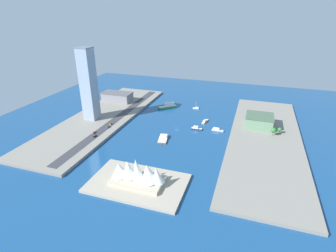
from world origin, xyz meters
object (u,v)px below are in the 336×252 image
(ferry_green_doubledeck, at_px, (168,106))
(taxi_yellow_cab, at_px, (111,124))
(sailboat_small_white, at_px, (196,108))
(opera_landmark, at_px, (137,174))
(yacht_sleek_gray, at_px, (217,130))
(traffic_light_waterfront, at_px, (126,112))
(barge_flat_brown, at_px, (163,138))
(warehouse_low_gray, at_px, (117,97))
(terminal_long_green, at_px, (259,121))
(tower_tall_glass, at_px, (89,85))
(suv_black, at_px, (95,136))
(hatchback_blue, at_px, (108,127))
(pickup_red, at_px, (94,133))
(patrol_launch_navy, at_px, (196,128))
(water_taxi_orange, at_px, (205,121))
(sedan_silver, at_px, (127,113))

(ferry_green_doubledeck, height_order, taxi_yellow_cab, ferry_green_doubledeck)
(sailboat_small_white, distance_m, opera_landmark, 177.08)
(yacht_sleek_gray, distance_m, traffic_light_waterfront, 112.20)
(barge_flat_brown, height_order, yacht_sleek_gray, yacht_sleek_gray)
(sailboat_small_white, xyz_separation_m, barge_flat_brown, (11.75, 99.29, 0.32))
(warehouse_low_gray, distance_m, terminal_long_green, 194.05)
(warehouse_low_gray, bearing_deg, terminal_long_green, 171.52)
(sailboat_small_white, bearing_deg, traffic_light_waterfront, 38.04)
(tower_tall_glass, height_order, opera_landmark, tower_tall_glass)
(suv_black, bearing_deg, hatchback_blue, -93.34)
(sailboat_small_white, relative_size, opera_landmark, 0.23)
(sailboat_small_white, distance_m, yacht_sleek_gray, 72.05)
(tower_tall_glass, xyz_separation_m, pickup_red, (-24.91, 35.61, -40.41))
(barge_flat_brown, distance_m, tower_tall_glass, 108.10)
(patrol_launch_navy, height_order, warehouse_low_gray, warehouse_low_gray)
(water_taxi_orange, height_order, terminal_long_green, terminal_long_green)
(suv_black, bearing_deg, pickup_red, -52.52)
(patrol_launch_navy, height_order, ferry_green_doubledeck, ferry_green_doubledeck)
(water_taxi_orange, bearing_deg, opera_landmark, 79.28)
(traffic_light_waterfront, bearing_deg, water_taxi_orange, -169.99)
(tower_tall_glass, distance_m, pickup_red, 59.34)
(taxi_yellow_cab, bearing_deg, ferry_green_doubledeck, -118.34)
(barge_flat_brown, bearing_deg, terminal_long_green, -147.28)
(barge_flat_brown, distance_m, ferry_green_doubledeck, 92.72)
(opera_landmark, bearing_deg, sailboat_small_white, -91.71)
(suv_black, height_order, taxi_yellow_cab, suv_black)
(yacht_sleek_gray, distance_m, pickup_red, 132.65)
(ferry_green_doubledeck, relative_size, taxi_yellow_cab, 5.43)
(sailboat_small_white, xyz_separation_m, tower_tall_glass, (108.82, 78.41, 43.06))
(barge_flat_brown, relative_size, patrol_launch_navy, 1.62)
(patrol_launch_navy, xyz_separation_m, opera_landmark, (20.58, 112.16, 8.31))
(tower_tall_glass, relative_size, sedan_silver, 18.33)
(tower_tall_glass, distance_m, terminal_long_green, 196.12)
(barge_flat_brown, distance_m, pickup_red, 73.69)
(pickup_red, bearing_deg, sailboat_small_white, -126.35)
(patrol_launch_navy, height_order, sedan_silver, sedan_silver)
(water_taxi_orange, xyz_separation_m, taxi_yellow_cab, (99.01, 46.60, 2.53))
(yacht_sleek_gray, height_order, pickup_red, pickup_red)
(yacht_sleek_gray, xyz_separation_m, suv_black, (116.36, 59.67, 2.28))
(opera_landmark, bearing_deg, traffic_light_waterfront, -59.86)
(water_taxi_orange, height_order, pickup_red, pickup_red)
(sailboat_small_white, relative_size, patrol_launch_navy, 0.77)
(sedan_silver, bearing_deg, opera_landmark, 119.87)
(water_taxi_orange, height_order, taxi_yellow_cab, taxi_yellow_cab)
(water_taxi_orange, xyz_separation_m, tower_tall_glass, (129.19, 37.05, 42.95))
(taxi_yellow_cab, bearing_deg, warehouse_low_gray, -66.70)
(warehouse_low_gray, bearing_deg, taxi_yellow_cab, 113.30)
(terminal_long_green, height_order, suv_black, terminal_long_green)
(water_taxi_orange, bearing_deg, sedan_silver, 5.60)
(patrol_launch_navy, height_order, taxi_yellow_cab, taxi_yellow_cab)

